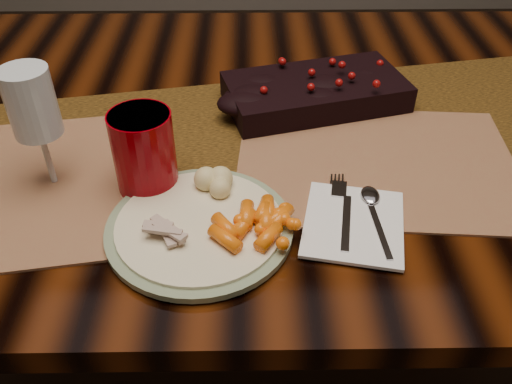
{
  "coord_description": "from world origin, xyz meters",
  "views": [
    {
      "loc": [
        0.01,
        -0.86,
        1.27
      ],
      "look_at": [
        0.02,
        -0.28,
        0.8
      ],
      "focal_mm": 38.0,
      "sensor_mm": 36.0,
      "label": 1
    }
  ],
  "objects_px": {
    "baby_carrots": "(250,228)",
    "turkey_shreds": "(161,228)",
    "placemat_main": "(376,162)",
    "mashed_potatoes": "(208,180)",
    "dining_table": "(244,258)",
    "centerpiece": "(316,88)",
    "dinner_plate": "(199,226)",
    "napkin": "(354,223)",
    "red_cup": "(144,152)",
    "wine_glass": "(40,131)"
  },
  "relations": [
    {
      "from": "dinner_plate",
      "to": "centerpiece",
      "type": "bearing_deg",
      "value": 60.81
    },
    {
      "from": "centerpiece",
      "to": "dinner_plate",
      "type": "xyz_separation_m",
      "value": [
        -0.19,
        -0.35,
        -0.02
      ]
    },
    {
      "from": "placemat_main",
      "to": "mashed_potatoes",
      "type": "height_order",
      "value": "mashed_potatoes"
    },
    {
      "from": "dining_table",
      "to": "napkin",
      "type": "relative_size",
      "value": 11.42
    },
    {
      "from": "dining_table",
      "to": "napkin",
      "type": "bearing_deg",
      "value": -62.09
    },
    {
      "from": "dining_table",
      "to": "turkey_shreds",
      "type": "distance_m",
      "value": 0.53
    },
    {
      "from": "wine_glass",
      "to": "turkey_shreds",
      "type": "bearing_deg",
      "value": -36.23
    },
    {
      "from": "baby_carrots",
      "to": "wine_glass",
      "type": "bearing_deg",
      "value": 155.44
    },
    {
      "from": "baby_carrots",
      "to": "turkey_shreds",
      "type": "distance_m",
      "value": 0.12
    },
    {
      "from": "red_cup",
      "to": "placemat_main",
      "type": "bearing_deg",
      "value": 8.98
    },
    {
      "from": "centerpiece",
      "to": "baby_carrots",
      "type": "relative_size",
      "value": 2.9
    },
    {
      "from": "mashed_potatoes",
      "to": "turkey_shreds",
      "type": "relative_size",
      "value": 1.06
    },
    {
      "from": "napkin",
      "to": "turkey_shreds",
      "type": "bearing_deg",
      "value": -162.14
    },
    {
      "from": "placemat_main",
      "to": "wine_glass",
      "type": "height_order",
      "value": "wine_glass"
    },
    {
      "from": "dining_table",
      "to": "wine_glass",
      "type": "distance_m",
      "value": 0.58
    },
    {
      "from": "red_cup",
      "to": "mashed_potatoes",
      "type": "bearing_deg",
      "value": -19.99
    },
    {
      "from": "mashed_potatoes",
      "to": "wine_glass",
      "type": "height_order",
      "value": "wine_glass"
    },
    {
      "from": "centerpiece",
      "to": "mashed_potatoes",
      "type": "distance_m",
      "value": 0.33
    },
    {
      "from": "dining_table",
      "to": "mashed_potatoes",
      "type": "distance_m",
      "value": 0.48
    },
    {
      "from": "napkin",
      "to": "dinner_plate",
      "type": "bearing_deg",
      "value": -166.01
    },
    {
      "from": "napkin",
      "to": "wine_glass",
      "type": "xyz_separation_m",
      "value": [
        -0.45,
        0.11,
        0.09
      ]
    },
    {
      "from": "centerpiece",
      "to": "red_cup",
      "type": "relative_size",
      "value": 2.59
    },
    {
      "from": "dining_table",
      "to": "red_cup",
      "type": "xyz_separation_m",
      "value": [
        -0.14,
        -0.21,
        0.44
      ]
    },
    {
      "from": "dining_table",
      "to": "dinner_plate",
      "type": "relative_size",
      "value": 6.96
    },
    {
      "from": "dinner_plate",
      "to": "wine_glass",
      "type": "distance_m",
      "value": 0.27
    },
    {
      "from": "centerpiece",
      "to": "dinner_plate",
      "type": "height_order",
      "value": "centerpiece"
    },
    {
      "from": "dinner_plate",
      "to": "mashed_potatoes",
      "type": "relative_size",
      "value": 3.44
    },
    {
      "from": "mashed_potatoes",
      "to": "dining_table",
      "type": "bearing_deg",
      "value": 79.21
    },
    {
      "from": "dinner_plate",
      "to": "wine_glass",
      "type": "xyz_separation_m",
      "value": [
        -0.23,
        0.11,
        0.08
      ]
    },
    {
      "from": "placemat_main",
      "to": "turkey_shreds",
      "type": "bearing_deg",
      "value": -146.85
    },
    {
      "from": "mashed_potatoes",
      "to": "napkin",
      "type": "height_order",
      "value": "mashed_potatoes"
    },
    {
      "from": "placemat_main",
      "to": "red_cup",
      "type": "height_order",
      "value": "red_cup"
    },
    {
      "from": "dinner_plate",
      "to": "napkin",
      "type": "xyz_separation_m",
      "value": [
        0.21,
        0.01,
        -0.0
      ]
    },
    {
      "from": "dining_table",
      "to": "napkin",
      "type": "distance_m",
      "value": 0.51
    },
    {
      "from": "dining_table",
      "to": "turkey_shreds",
      "type": "height_order",
      "value": "turkey_shreds"
    },
    {
      "from": "centerpiece",
      "to": "napkin",
      "type": "bearing_deg",
      "value": -86.35
    },
    {
      "from": "mashed_potatoes",
      "to": "red_cup",
      "type": "height_order",
      "value": "red_cup"
    },
    {
      "from": "turkey_shreds",
      "to": "dinner_plate",
      "type": "bearing_deg",
      "value": 21.8
    },
    {
      "from": "dining_table",
      "to": "wine_glass",
      "type": "bearing_deg",
      "value": -145.88
    },
    {
      "from": "dining_table",
      "to": "red_cup",
      "type": "bearing_deg",
      "value": -123.84
    },
    {
      "from": "mashed_potatoes",
      "to": "turkey_shreds",
      "type": "distance_m",
      "value": 0.11
    },
    {
      "from": "placemat_main",
      "to": "baby_carrots",
      "type": "xyz_separation_m",
      "value": [
        -0.21,
        -0.18,
        0.03
      ]
    },
    {
      "from": "red_cup",
      "to": "napkin",
      "type": "bearing_deg",
      "value": -17.32
    },
    {
      "from": "turkey_shreds",
      "to": "napkin",
      "type": "distance_m",
      "value": 0.27
    },
    {
      "from": "mashed_potatoes",
      "to": "baby_carrots",
      "type": "bearing_deg",
      "value": -56.6
    },
    {
      "from": "placemat_main",
      "to": "mashed_potatoes",
      "type": "xyz_separation_m",
      "value": [
        -0.27,
        -0.09,
        0.04
      ]
    },
    {
      "from": "placemat_main",
      "to": "dinner_plate",
      "type": "distance_m",
      "value": 0.32
    },
    {
      "from": "napkin",
      "to": "placemat_main",
      "type": "bearing_deg",
      "value": 79.92
    },
    {
      "from": "turkey_shreds",
      "to": "wine_glass",
      "type": "bearing_deg",
      "value": 143.77
    },
    {
      "from": "baby_carrots",
      "to": "napkin",
      "type": "relative_size",
      "value": 0.71
    }
  ]
}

